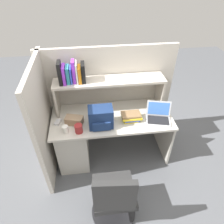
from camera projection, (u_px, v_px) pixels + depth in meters
name	position (u px, v px, depth m)	size (l,w,h in m)	color
ground_plane	(112.00, 153.00, 3.17)	(8.00, 8.00, 0.00)	#595B60
desk	(84.00, 137.00, 2.88)	(1.60, 0.70, 0.73)	beige
cubicle_partition_rear	(108.00, 98.00, 2.98)	(1.84, 0.05, 1.55)	#BCB5A8
cubicle_partition_left	(45.00, 122.00, 2.56)	(0.05, 1.06, 1.55)	#BCB5A8
overhead_hutch	(110.00, 86.00, 2.65)	(1.44, 0.28, 0.45)	#B3A99C
reference_books_on_shelf	(72.00, 73.00, 2.47)	(0.32, 0.18, 0.28)	black
laptop	(158.00, 116.00, 2.65)	(0.36, 0.33, 0.22)	#B7BABF
backpack	(101.00, 118.00, 2.50)	(0.30, 0.23, 0.27)	navy
computer_mouse	(58.00, 122.00, 2.60)	(0.06, 0.10, 0.03)	silver
paper_cup	(65.00, 129.00, 2.46)	(0.08, 0.08, 0.09)	white
tissue_box	(74.00, 120.00, 2.58)	(0.22, 0.12, 0.10)	#9E7F60
snack_canister	(79.00, 129.00, 2.45)	(0.10, 0.10, 0.11)	maroon
desk_book_stack	(131.00, 117.00, 2.64)	(0.26, 0.17, 0.10)	yellow
office_chair	(114.00, 199.00, 2.17)	(0.52, 0.52, 0.93)	black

